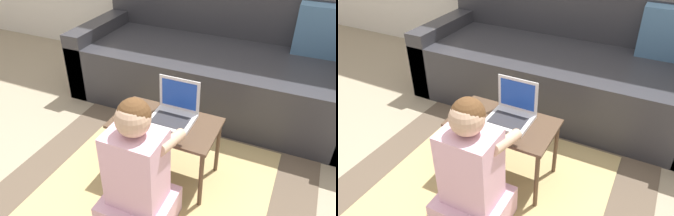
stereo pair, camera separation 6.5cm
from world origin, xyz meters
TOP-DOWN VIEW (x-y plane):
  - ground_plane at (0.00, 0.00)m, footprint 16.00×16.00m
  - area_rug at (0.01, 0.01)m, footprint 1.73×1.81m
  - couch at (0.01, 1.21)m, footprint 2.18×0.95m
  - laptop_desk at (0.01, 0.20)m, footprint 0.59×0.34m
  - laptop at (0.04, 0.24)m, footprint 0.24×0.21m
  - computer_mouse at (-0.16, 0.20)m, footprint 0.07×0.10m
  - person_seated at (0.04, -0.17)m, footprint 0.34×0.41m

SIDE VIEW (x-z plane):
  - ground_plane at x=0.00m, z-range 0.00..0.00m
  - area_rug at x=0.01m, z-range 0.00..0.01m
  - couch at x=0.01m, z-range -0.12..0.70m
  - person_seated at x=0.04m, z-range -0.06..0.68m
  - laptop_desk at x=0.01m, z-range 0.15..0.53m
  - computer_mouse at x=-0.16m, z-range 0.39..0.42m
  - laptop at x=0.04m, z-range 0.32..0.53m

